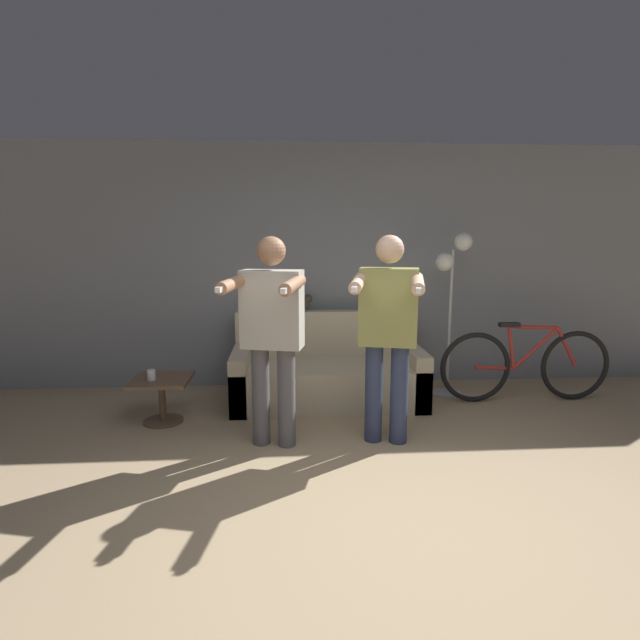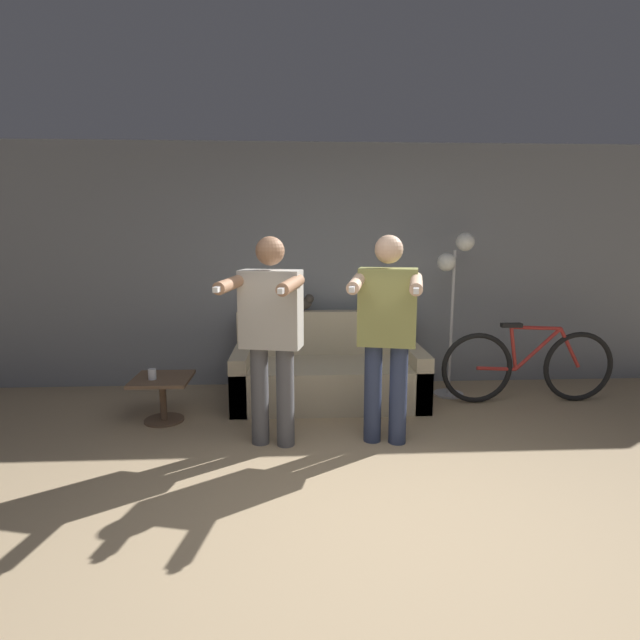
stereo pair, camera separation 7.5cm
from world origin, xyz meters
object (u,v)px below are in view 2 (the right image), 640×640
object	(u,v)px
cat	(296,303)
floor_lamp	(455,276)
bicycle	(528,366)
cup	(152,374)
person_left	(271,327)
person_right	(387,326)
side_table	(163,389)
couch	(328,374)

from	to	relation	value
cat	floor_lamp	size ratio (longest dim) A/B	0.29
floor_lamp	bicycle	size ratio (longest dim) A/B	0.96
cup	bicycle	bearing A→B (deg)	6.26
floor_lamp	bicycle	world-z (taller)	floor_lamp
person_left	cup	xyz separation A→B (m)	(-1.06, 0.51, -0.51)
person_left	person_right	bearing A→B (deg)	13.15
person_left	side_table	world-z (taller)	person_left
person_left	floor_lamp	distance (m)	2.15
couch	person_right	size ratio (longest dim) A/B	1.13
couch	bicycle	size ratio (longest dim) A/B	1.07
person_left	person_right	xyz separation A→B (m)	(0.90, -0.00, 0.00)
couch	person_left	world-z (taller)	person_left
person_left	cup	bearing A→B (deg)	167.37
person_left	person_right	distance (m)	0.90
person_left	cat	bearing A→B (deg)	95.08
side_table	bicycle	distance (m)	3.50
person_right	floor_lamp	world-z (taller)	floor_lamp
couch	side_table	bearing A→B (deg)	-162.19
cup	bicycle	xyz separation A→B (m)	(3.55, 0.39, -0.08)
couch	cup	distance (m)	1.68
couch	floor_lamp	size ratio (longest dim) A/B	1.11
person_right	cup	xyz separation A→B (m)	(-1.96, 0.51, -0.51)
person_left	cat	world-z (taller)	person_left
couch	floor_lamp	distance (m)	1.60
cat	person_right	bearing A→B (deg)	-63.15
cat	cup	distance (m)	1.61
side_table	floor_lamp	bearing A→B (deg)	11.94
side_table	person_left	bearing A→B (deg)	-29.60
floor_lamp	cup	world-z (taller)	floor_lamp
floor_lamp	couch	bearing A→B (deg)	-175.39
couch	cup	world-z (taller)	couch
bicycle	side_table	bearing A→B (deg)	-174.47
person_left	person_right	size ratio (longest dim) A/B	0.99
couch	cat	distance (m)	0.82
floor_lamp	side_table	bearing A→B (deg)	-168.06
cat	bicycle	xyz separation A→B (m)	(2.29, -0.48, -0.57)
couch	cup	xyz separation A→B (m)	(-1.58, -0.54, 0.18)
couch	cat	size ratio (longest dim) A/B	3.82
person_right	cup	distance (m)	2.09
cup	bicycle	world-z (taller)	bicycle
floor_lamp	cup	xyz separation A→B (m)	(-2.85, -0.64, -0.79)
couch	side_table	xyz separation A→B (m)	(-1.51, -0.49, 0.03)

